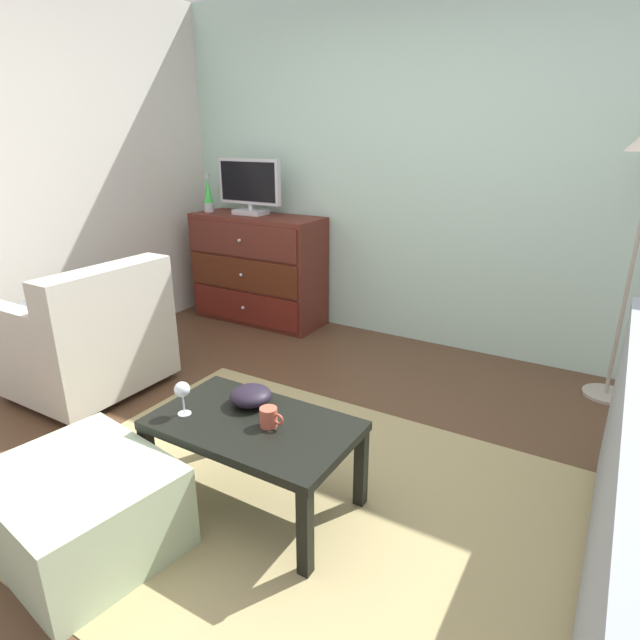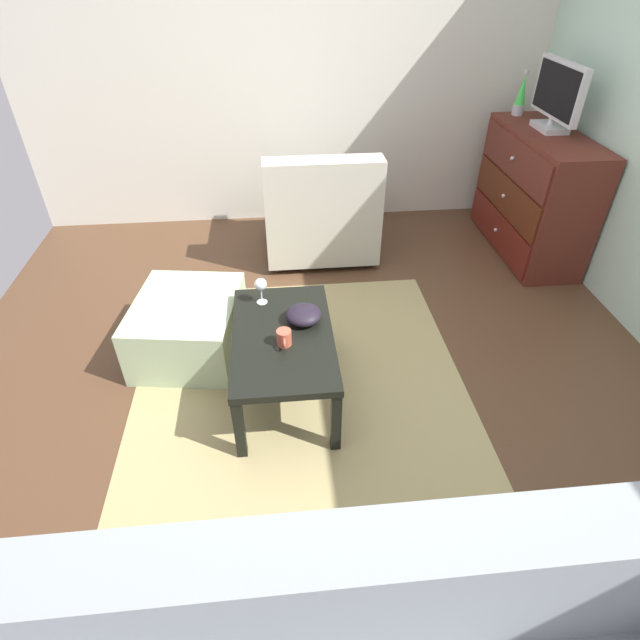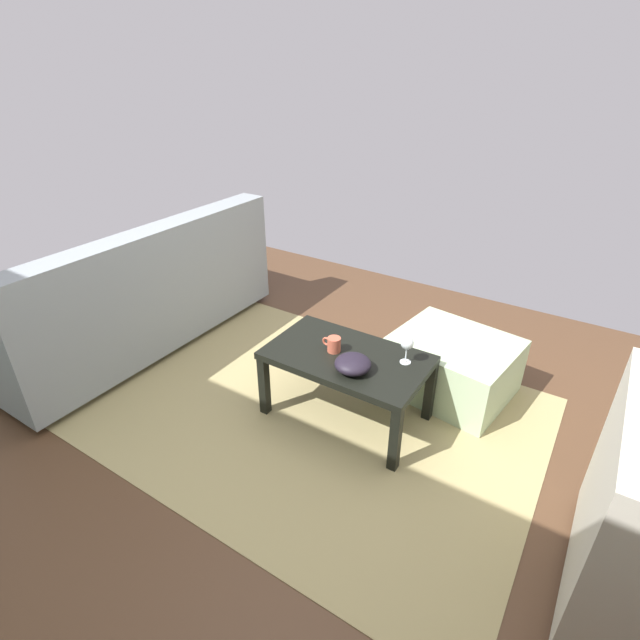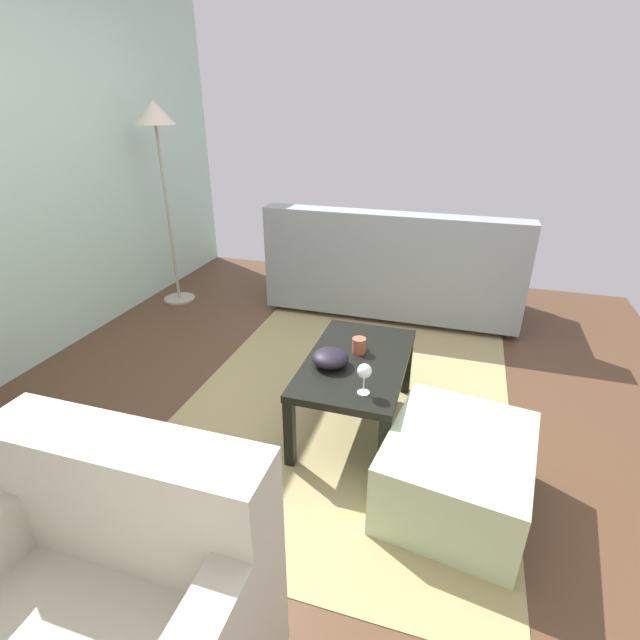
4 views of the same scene
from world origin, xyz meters
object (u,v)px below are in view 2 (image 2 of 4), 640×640
object	(u,v)px
coffee_table	(283,342)
bowl_decorative	(304,315)
dresser	(533,195)
armchair	(320,211)
mug	(284,338)
ottoman	(189,327)
lava_lamp	(521,96)
tv	(558,95)
wine_glass	(261,285)

from	to	relation	value
coffee_table	bowl_decorative	distance (m)	0.18
bowl_decorative	dresser	bearing A→B (deg)	126.22
armchair	dresser	bearing A→B (deg)	86.51
coffee_table	mug	xyz separation A→B (m)	(0.09, 0.01, 0.10)
ottoman	lava_lamp	bearing A→B (deg)	121.38
dresser	tv	distance (m)	0.72
dresser	mug	size ratio (longest dim) A/B	10.36
wine_glass	bowl_decorative	xyz separation A→B (m)	(0.20, 0.22, -0.07)
coffee_table	ottoman	xyz separation A→B (m)	(-0.43, -0.57, -0.19)
tv	coffee_table	size ratio (longest dim) A/B	0.69
wine_glass	bowl_decorative	world-z (taller)	wine_glass
tv	ottoman	xyz separation A→B (m)	(1.15, -2.63, -1.01)
wine_glass	armchair	xyz separation A→B (m)	(-1.31, 0.46, -0.18)
tv	bowl_decorative	distance (m)	2.55
dresser	lava_lamp	distance (m)	0.79
dresser	coffee_table	bearing A→B (deg)	-53.56
lava_lamp	mug	bearing A→B (deg)	-43.67
armchair	ottoman	distance (m)	1.51
dresser	wine_glass	bearing A→B (deg)	-60.65
tv	ottoman	bearing A→B (deg)	-66.39
tv	ottoman	distance (m)	3.04
coffee_table	armchair	xyz separation A→B (m)	(-1.61, 0.36, -0.01)
ottoman	coffee_table	bearing A→B (deg)	52.85
lava_lamp	bowl_decorative	xyz separation A→B (m)	(1.90, -1.87, -0.62)
dresser	armchair	xyz separation A→B (m)	(-0.10, -1.68, -0.11)
dresser	coffee_table	size ratio (longest dim) A/B	1.32
bowl_decorative	armchair	xyz separation A→B (m)	(-1.51, 0.24, -0.11)
lava_lamp	dresser	bearing A→B (deg)	5.04
mug	ottoman	xyz separation A→B (m)	(-0.52, -0.58, -0.28)
wine_glass	ottoman	bearing A→B (deg)	-105.78
dresser	coffee_table	distance (m)	2.53
dresser	lava_lamp	size ratio (longest dim) A/B	3.58
wine_glass	coffee_table	bearing A→B (deg)	19.16
tv	armchair	size ratio (longest dim) A/B	0.71
coffee_table	wine_glass	distance (m)	0.36
lava_lamp	coffee_table	xyz separation A→B (m)	(1.99, -1.99, -0.72)
coffee_table	wine_glass	size ratio (longest dim) A/B	5.69
mug	lava_lamp	bearing A→B (deg)	136.33
lava_lamp	wine_glass	xyz separation A→B (m)	(1.69, -2.10, -0.55)
lava_lamp	bowl_decorative	size ratio (longest dim) A/B	1.71
coffee_table	mug	bearing A→B (deg)	4.45
mug	coffee_table	bearing A→B (deg)	-175.55
mug	armchair	distance (m)	1.73
coffee_table	ottoman	bearing A→B (deg)	-127.15
mug	armchair	world-z (taller)	armchair
wine_glass	mug	size ratio (longest dim) A/B	1.38
mug	dresser	bearing A→B (deg)	128.08
dresser	mug	xyz separation A→B (m)	(1.59, -2.03, -0.01)
tv	lava_lamp	xyz separation A→B (m)	(-0.41, -0.07, -0.10)
dresser	coffee_table	world-z (taller)	dresser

